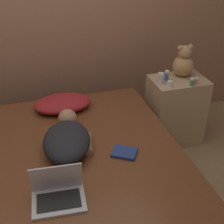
% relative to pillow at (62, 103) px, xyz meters
% --- Properties ---
extents(ground_plane, '(12.00, 12.00, 0.00)m').
position_rel_pillow_xyz_m(ground_plane, '(-0.09, -0.70, -0.56)').
color(ground_plane, '#937551').
extents(wall_back, '(8.00, 0.06, 2.60)m').
position_rel_pillow_xyz_m(wall_back, '(-0.09, 0.53, 0.74)').
color(wall_back, '#996B51').
rests_on(wall_back, ground_plane).
extents(bed, '(1.75, 1.91, 0.50)m').
position_rel_pillow_xyz_m(bed, '(-0.09, -0.70, -0.31)').
color(bed, '#4C331E').
rests_on(bed, ground_plane).
extents(nightstand, '(0.52, 0.38, 0.69)m').
position_rel_pillow_xyz_m(nightstand, '(1.11, -0.07, -0.22)').
color(nightstand, tan).
rests_on(nightstand, ground_plane).
extents(pillow, '(0.51, 0.34, 0.12)m').
position_rel_pillow_xyz_m(pillow, '(0.00, 0.00, 0.00)').
color(pillow, maroon).
rests_on(pillow, bed).
extents(person_lying, '(0.43, 0.67, 0.17)m').
position_rel_pillow_xyz_m(person_lying, '(-0.05, -0.58, 0.02)').
color(person_lying, black).
rests_on(person_lying, bed).
extents(laptop, '(0.34, 0.25, 0.23)m').
position_rel_pillow_xyz_m(laptop, '(-0.19, -1.08, -0.01)').
color(laptop, silver).
rests_on(laptop, bed).
extents(teddy_bear, '(0.20, 0.20, 0.31)m').
position_rel_pillow_xyz_m(teddy_bear, '(1.18, -0.00, 0.26)').
color(teddy_bear, tan).
rests_on(teddy_bear, nightstand).
extents(bottle_white, '(0.05, 0.05, 0.06)m').
position_rel_pillow_xyz_m(bottle_white, '(0.95, -0.20, 0.16)').
color(bottle_white, white).
rests_on(bottle_white, nightstand).
extents(bottle_green, '(0.04, 0.04, 0.07)m').
position_rel_pillow_xyz_m(bottle_green, '(1.16, -0.22, 0.16)').
color(bottle_green, '#3D8E4C').
rests_on(bottle_green, nightstand).
extents(bottle_blue, '(0.04, 0.04, 0.10)m').
position_rel_pillow_xyz_m(bottle_blue, '(0.99, -0.05, 0.17)').
color(bottle_blue, '#3866B2').
rests_on(bottle_blue, nightstand).
extents(bottle_pink, '(0.03, 0.03, 0.06)m').
position_rel_pillow_xyz_m(bottle_pink, '(1.22, -0.20, 0.16)').
color(bottle_pink, pink).
rests_on(bottle_pink, nightstand).
extents(bottle_clear, '(0.05, 0.05, 0.10)m').
position_rel_pillow_xyz_m(bottle_clear, '(0.90, -0.10, 0.18)').
color(bottle_clear, silver).
rests_on(bottle_clear, nightstand).
extents(book, '(0.22, 0.21, 0.02)m').
position_rel_pillow_xyz_m(book, '(0.34, -0.78, -0.05)').
color(book, navy).
rests_on(book, bed).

